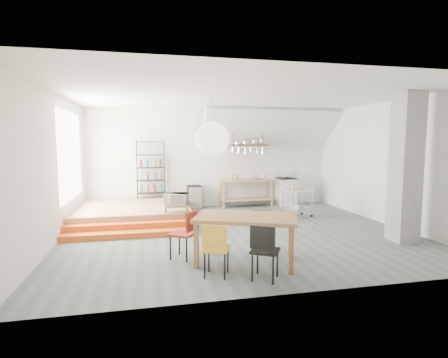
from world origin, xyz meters
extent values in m
plane|color=#515C5E|center=(0.00, 0.00, 0.00)|extent=(8.00, 8.00, 0.00)
cube|color=silver|center=(0.00, 3.50, 1.60)|extent=(8.00, 0.04, 3.20)
cube|color=silver|center=(-4.00, 0.00, 1.60)|extent=(0.04, 7.00, 3.20)
cube|color=silver|center=(4.00, 0.00, 1.60)|extent=(0.04, 7.00, 3.20)
cube|color=white|center=(0.00, 0.00, 3.20)|extent=(8.00, 7.00, 0.02)
cube|color=white|center=(1.80, 2.90, 2.55)|extent=(4.40, 1.44, 1.32)
cube|color=white|center=(-3.98, 1.50, 1.80)|extent=(0.02, 2.50, 2.20)
cube|color=olive|center=(-2.50, 2.00, 0.20)|extent=(3.00, 3.00, 0.40)
cube|color=#DE571A|center=(-2.50, 0.05, 0.07)|extent=(3.00, 0.35, 0.13)
cube|color=#DE571A|center=(-2.50, 0.40, 0.13)|extent=(3.00, 0.35, 0.27)
cube|color=gray|center=(3.30, -1.50, 1.60)|extent=(0.50, 0.50, 3.20)
cube|color=olive|center=(1.10, 3.15, 0.88)|extent=(1.80, 0.60, 0.06)
cube|color=olive|center=(1.10, 3.15, 0.25)|extent=(1.70, 0.55, 0.04)
cube|color=olive|center=(1.92, 3.37, 0.43)|extent=(0.06, 0.06, 0.86)
cube|color=olive|center=(0.28, 3.37, 0.43)|extent=(0.06, 0.06, 0.86)
cube|color=olive|center=(1.92, 2.93, 0.43)|extent=(0.06, 0.06, 0.86)
cube|color=olive|center=(0.28, 2.93, 0.43)|extent=(0.06, 0.06, 0.86)
cube|color=white|center=(2.50, 3.15, 0.45)|extent=(0.60, 0.60, 0.90)
cube|color=black|center=(2.50, 3.15, 0.92)|extent=(0.58, 0.58, 0.03)
cube|color=white|center=(2.50, 3.43, 1.05)|extent=(0.60, 0.05, 0.25)
cylinder|color=black|center=(2.64, 3.29, 0.94)|extent=(0.18, 0.18, 0.02)
cylinder|color=black|center=(2.36, 3.29, 0.94)|extent=(0.18, 0.18, 0.02)
cylinder|color=black|center=(2.64, 3.01, 0.94)|extent=(0.18, 0.18, 0.02)
cylinder|color=black|center=(2.36, 3.01, 0.94)|extent=(0.18, 0.18, 0.02)
cube|color=#44281B|center=(1.10, 2.95, 2.05)|extent=(1.20, 0.50, 0.05)
cylinder|color=black|center=(0.60, 2.95, 2.62)|extent=(0.02, 0.02, 1.15)
cylinder|color=black|center=(1.60, 2.95, 2.62)|extent=(0.02, 0.02, 1.15)
cylinder|color=silver|center=(0.60, 2.90, 1.91)|extent=(0.16, 0.16, 0.12)
cylinder|color=silver|center=(0.80, 2.90, 1.89)|extent=(0.20, 0.20, 0.16)
cylinder|color=silver|center=(1.00, 2.90, 1.87)|extent=(0.16, 0.16, 0.20)
cylinder|color=silver|center=(1.20, 2.90, 1.91)|extent=(0.20, 0.20, 0.12)
cylinder|color=silver|center=(1.40, 2.90, 1.89)|extent=(0.16, 0.16, 0.16)
cylinder|color=silver|center=(1.60, 2.90, 1.87)|extent=(0.20, 0.20, 0.20)
cylinder|color=black|center=(-1.58, 3.38, 1.30)|extent=(0.02, 0.02, 1.80)
cylinder|color=black|center=(-2.42, 3.38, 1.30)|extent=(0.02, 0.02, 1.80)
cylinder|color=black|center=(-1.58, 3.02, 1.30)|extent=(0.02, 0.02, 1.80)
cylinder|color=black|center=(-2.42, 3.02, 1.30)|extent=(0.02, 0.02, 1.80)
cube|color=black|center=(-2.00, 3.20, 0.55)|extent=(0.88, 0.38, 0.02)
cube|color=black|center=(-2.00, 3.20, 0.95)|extent=(0.88, 0.38, 0.02)
cube|color=black|center=(-2.00, 3.20, 1.35)|extent=(0.88, 0.38, 0.02)
cube|color=black|center=(-2.00, 3.20, 1.75)|extent=(0.88, 0.38, 0.02)
cube|color=black|center=(-2.00, 3.20, 2.15)|extent=(0.88, 0.38, 0.03)
cylinder|color=#387C31|center=(-2.00, 3.20, 0.69)|extent=(0.07, 0.07, 0.24)
cylinder|color=#9C651A|center=(-2.00, 3.20, 1.09)|extent=(0.07, 0.07, 0.24)
cylinder|color=maroon|center=(-2.00, 3.20, 1.49)|extent=(0.07, 0.07, 0.24)
cube|color=olive|center=(-1.40, 0.75, 0.55)|extent=(0.60, 0.40, 0.03)
cylinder|color=black|center=(-1.13, 0.92, 0.47)|extent=(0.02, 0.02, 0.13)
cylinder|color=black|center=(-1.67, 0.92, 0.47)|extent=(0.02, 0.02, 0.13)
cylinder|color=black|center=(-1.13, 0.58, 0.47)|extent=(0.02, 0.02, 0.13)
cylinder|color=black|center=(-1.67, 0.58, 0.47)|extent=(0.02, 0.02, 0.13)
sphere|color=white|center=(-0.95, -1.86, 2.20)|extent=(0.60, 0.60, 0.60)
cube|color=olive|center=(-0.40, -2.09, 0.81)|extent=(2.02, 1.59, 0.07)
cube|color=olive|center=(0.50, -2.00, 0.39)|extent=(0.10, 0.10, 0.78)
cube|color=olive|center=(-0.98, -1.40, 0.39)|extent=(0.10, 0.10, 0.78)
cube|color=olive|center=(0.18, -2.78, 0.39)|extent=(0.10, 0.10, 0.78)
cube|color=olive|center=(-1.30, -2.18, 0.39)|extent=(0.10, 0.10, 0.78)
cube|color=gold|center=(-1.03, -2.61, 0.45)|extent=(0.52, 0.52, 0.04)
cube|color=gold|center=(-1.09, -2.78, 0.70)|extent=(0.37, 0.18, 0.35)
cylinder|color=black|center=(-1.24, -2.70, 0.22)|extent=(0.03, 0.03, 0.44)
cylinder|color=black|center=(-0.94, -2.82, 0.22)|extent=(0.03, 0.03, 0.44)
cylinder|color=black|center=(-1.12, -2.40, 0.22)|extent=(0.03, 0.03, 0.44)
cylinder|color=black|center=(-0.82, -2.52, 0.22)|extent=(0.03, 0.03, 0.44)
cube|color=black|center=(-0.31, -2.90, 0.46)|extent=(0.56, 0.56, 0.04)
cube|color=black|center=(-0.41, -3.06, 0.71)|extent=(0.35, 0.24, 0.36)
cylinder|color=black|center=(-0.53, -2.95, 0.22)|extent=(0.03, 0.03, 0.45)
cylinder|color=black|center=(-0.26, -3.13, 0.22)|extent=(0.03, 0.03, 0.45)
cylinder|color=black|center=(-0.36, -2.68, 0.22)|extent=(0.03, 0.03, 0.45)
cylinder|color=black|center=(-0.09, -2.85, 0.22)|extent=(0.03, 0.03, 0.45)
cube|color=brown|center=(0.08, -1.51, 0.41)|extent=(0.48, 0.48, 0.04)
cube|color=brown|center=(0.14, -1.36, 0.63)|extent=(0.33, 0.17, 0.32)
cylinder|color=black|center=(0.27, -1.43, 0.20)|extent=(0.03, 0.03, 0.40)
cylinder|color=black|center=(0.01, -1.32, 0.20)|extent=(0.03, 0.03, 0.40)
cylinder|color=black|center=(0.15, -1.70, 0.20)|extent=(0.03, 0.03, 0.40)
cylinder|color=black|center=(-0.11, -1.58, 0.20)|extent=(0.03, 0.03, 0.40)
cube|color=#A92518|center=(-1.48, -1.65, 0.46)|extent=(0.57, 0.57, 0.04)
cube|color=#A92518|center=(-1.32, -1.76, 0.72)|extent=(0.25, 0.35, 0.36)
cylinder|color=black|center=(-1.43, -1.88, 0.23)|extent=(0.03, 0.03, 0.45)
cylinder|color=black|center=(-1.25, -1.61, 0.23)|extent=(0.03, 0.03, 0.45)
cylinder|color=black|center=(-1.70, -1.70, 0.23)|extent=(0.03, 0.03, 0.45)
cylinder|color=black|center=(-1.52, -1.42, 0.23)|extent=(0.03, 0.03, 0.45)
cube|color=silver|center=(2.07, 1.22, 0.79)|extent=(0.91, 0.71, 0.04)
cube|color=silver|center=(2.07, 1.22, 0.27)|extent=(0.91, 0.71, 0.03)
cylinder|color=silver|center=(2.35, 1.54, 0.40)|extent=(0.03, 0.03, 0.77)
sphere|color=black|center=(2.35, 1.54, 0.04)|extent=(0.07, 0.07, 0.07)
cylinder|color=silver|center=(1.65, 1.26, 0.40)|extent=(0.03, 0.03, 0.77)
sphere|color=black|center=(1.65, 1.26, 0.04)|extent=(0.07, 0.07, 0.07)
cylinder|color=silver|center=(2.49, 1.17, 0.40)|extent=(0.03, 0.03, 0.77)
sphere|color=black|center=(2.49, 1.17, 0.04)|extent=(0.07, 0.07, 0.07)
cylinder|color=silver|center=(1.80, 0.89, 0.40)|extent=(0.03, 0.03, 0.77)
sphere|color=black|center=(1.80, 0.89, 0.04)|extent=(0.07, 0.07, 0.07)
cube|color=black|center=(-0.64, 3.20, 0.38)|extent=(0.44, 0.44, 0.75)
imported|color=beige|center=(-1.40, 0.75, 0.72)|extent=(0.66, 0.54, 0.31)
imported|color=silver|center=(1.43, 3.10, 0.94)|extent=(0.25, 0.25, 0.05)
camera|label=1|loc=(-2.06, -7.94, 2.14)|focal=28.00mm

